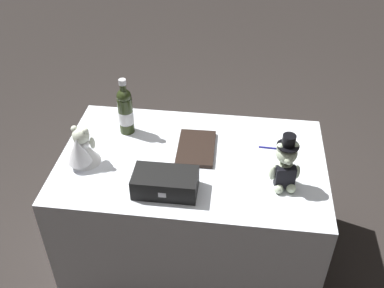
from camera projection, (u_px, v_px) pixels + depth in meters
ground_plane at (192, 247)px, 2.83m from camera, size 12.00×12.00×0.00m
reception_table at (192, 207)px, 2.61m from camera, size 1.41×0.88×0.73m
teddy_bear_groom at (285, 166)px, 2.15m from camera, size 0.15×0.14×0.30m
teddy_bear_bride at (82, 149)px, 2.30m from camera, size 0.17×0.21×0.22m
champagne_bottle at (125, 110)px, 2.49m from camera, size 0.09×0.09×0.34m
signing_pen at (270, 148)px, 2.45m from camera, size 0.14×0.01×0.01m
gift_case_black at (165, 183)px, 2.16m from camera, size 0.31×0.18×0.11m
guestbook at (196, 148)px, 2.44m from camera, size 0.21×0.31×0.02m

